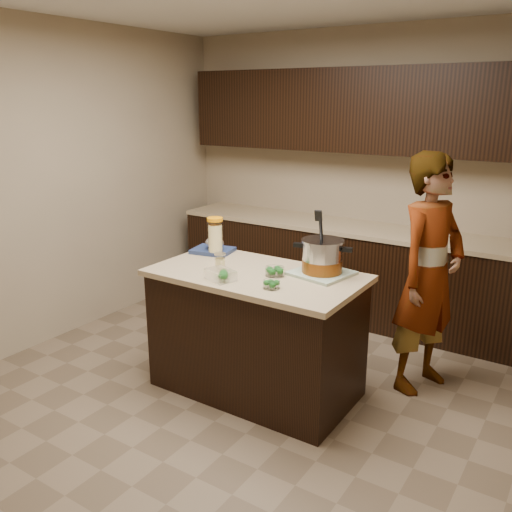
{
  "coord_description": "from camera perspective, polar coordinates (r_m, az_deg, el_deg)",
  "views": [
    {
      "loc": [
        1.95,
        -2.97,
        2.06
      ],
      "look_at": [
        0.0,
        0.0,
        1.02
      ],
      "focal_mm": 38.0,
      "sensor_mm": 36.0,
      "label": 1
    }
  ],
  "objects": [
    {
      "name": "ground_plane",
      "position": [
        4.11,
        0.0,
        -13.8
      ],
      "size": [
        4.0,
        4.0,
        0.0
      ],
      "primitive_type": "plane",
      "color": "brown",
      "rests_on": "ground"
    },
    {
      "name": "room_shell",
      "position": [
        3.57,
        0.0,
        10.77
      ],
      "size": [
        4.04,
        4.04,
        2.72
      ],
      "color": "tan",
      "rests_on": "ground"
    },
    {
      "name": "back_cabinets",
      "position": [
        5.22,
        10.54,
        3.64
      ],
      "size": [
        3.6,
        0.63,
        2.33
      ],
      "color": "black",
      "rests_on": "ground"
    },
    {
      "name": "island",
      "position": [
        3.9,
        0.0,
        -8.03
      ],
      "size": [
        1.46,
        0.81,
        0.9
      ],
      "color": "black",
      "rests_on": "ground"
    },
    {
      "name": "dish_towel",
      "position": [
        3.72,
        6.92,
        -1.8
      ],
      "size": [
        0.42,
        0.42,
        0.02
      ],
      "primitive_type": "cube",
      "rotation": [
        0.0,
        0.0,
        -0.19
      ],
      "color": "#4F7550",
      "rests_on": "island"
    },
    {
      "name": "stock_pot",
      "position": [
        3.69,
        6.98,
        -0.24
      ],
      "size": [
        0.4,
        0.35,
        0.41
      ],
      "rotation": [
        0.0,
        0.0,
        0.23
      ],
      "color": "#B7B7BC",
      "rests_on": "dish_towel"
    },
    {
      "name": "lemonade_pitcher",
      "position": [
        4.13,
        -4.31,
        1.89
      ],
      "size": [
        0.15,
        0.15,
        0.29
      ],
      "rotation": [
        0.0,
        0.0,
        0.32
      ],
      "color": "#EDDC91",
      "rests_on": "island"
    },
    {
      "name": "mason_jar",
      "position": [
        3.79,
        -3.8,
        -0.63
      ],
      "size": [
        0.08,
        0.08,
        0.13
      ],
      "rotation": [
        0.0,
        0.0,
        0.02
      ],
      "color": "#EDDC91",
      "rests_on": "island"
    },
    {
      "name": "broccoli_tub_left",
      "position": [
        3.67,
        1.99,
        -1.66
      ],
      "size": [
        0.16,
        0.16,
        0.06
      ],
      "rotation": [
        0.0,
        0.0,
        -0.24
      ],
      "color": "silver",
      "rests_on": "island"
    },
    {
      "name": "broccoli_tub_right",
      "position": [
        3.43,
        1.64,
        -3.04
      ],
      "size": [
        0.14,
        0.14,
        0.05
      ],
      "rotation": [
        0.0,
        0.0,
        0.42
      ],
      "color": "silver",
      "rests_on": "island"
    },
    {
      "name": "broccoli_tub_rect",
      "position": [
        3.59,
        -3.76,
        -2.04
      ],
      "size": [
        0.23,
        0.19,
        0.07
      ],
      "rotation": [
        0.0,
        0.0,
        -0.33
      ],
      "color": "silver",
      "rests_on": "island"
    },
    {
      "name": "blue_tray",
      "position": [
        4.23,
        -4.49,
        0.89
      ],
      "size": [
        0.34,
        0.29,
        0.11
      ],
      "rotation": [
        0.0,
        0.0,
        0.19
      ],
      "color": "navy",
      "rests_on": "island"
    },
    {
      "name": "person",
      "position": [
        4.01,
        17.74,
        -1.88
      ],
      "size": [
        0.59,
        0.72,
        1.72
      ],
      "primitive_type": "imported",
      "rotation": [
        0.0,
        0.0,
        1.25
      ],
      "color": "gray",
      "rests_on": "ground"
    }
  ]
}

